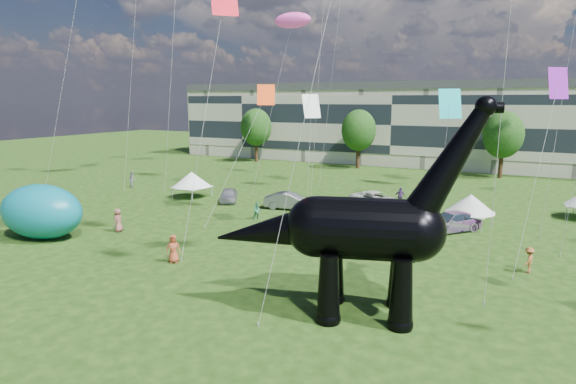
% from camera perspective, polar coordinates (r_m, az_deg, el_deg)
% --- Properties ---
extents(ground, '(220.00, 220.00, 0.00)m').
position_cam_1_polar(ground, '(22.91, -7.41, -16.05)').
color(ground, '#16330C').
rests_on(ground, ground).
extents(terrace_row, '(78.00, 11.00, 12.00)m').
position_cam_1_polar(terrace_row, '(81.28, 13.15, 7.55)').
color(terrace_row, beige).
rests_on(terrace_row, ground).
extents(tree_far_left, '(5.20, 5.20, 9.44)m').
position_cam_1_polar(tree_far_left, '(81.37, -3.81, 8.02)').
color(tree_far_left, '#382314').
rests_on(tree_far_left, ground).
extents(tree_mid_left, '(5.20, 5.20, 9.44)m').
position_cam_1_polar(tree_mid_left, '(73.77, 8.38, 7.63)').
color(tree_mid_left, '#382314').
rests_on(tree_mid_left, ground).
extents(tree_mid_right, '(5.20, 5.20, 9.44)m').
position_cam_1_polar(tree_mid_right, '(69.94, 24.18, 6.63)').
color(tree_mid_right, '#382314').
rests_on(tree_mid_right, ground).
extents(dinosaur_sculpture, '(13.31, 5.65, 10.93)m').
position_cam_1_polar(dinosaur_sculpture, '(23.26, 7.88, -4.72)').
color(dinosaur_sculpture, black).
rests_on(dinosaur_sculpture, ground).
extents(car_silver, '(3.42, 4.38, 1.40)m').
position_cam_1_polar(car_silver, '(49.81, -7.04, -0.35)').
color(car_silver, silver).
rests_on(car_silver, ground).
extents(car_grey, '(5.10, 2.60, 1.60)m').
position_cam_1_polar(car_grey, '(46.03, 0.21, -1.07)').
color(car_grey, gray).
rests_on(car_grey, ground).
extents(car_white, '(6.06, 4.53, 1.53)m').
position_cam_1_polar(car_white, '(47.58, 10.36, -0.90)').
color(car_white, white).
rests_on(car_white, ground).
extents(car_dark, '(5.14, 5.50, 1.56)m').
position_cam_1_polar(car_dark, '(40.46, 18.70, -3.37)').
color(car_dark, '#595960').
rests_on(car_dark, ground).
extents(gazebo_near, '(4.67, 4.67, 2.74)m').
position_cam_1_polar(gazebo_near, '(42.35, 20.80, -1.30)').
color(gazebo_near, silver).
rests_on(gazebo_near, ground).
extents(gazebo_left, '(4.41, 4.41, 2.80)m').
position_cam_1_polar(gazebo_left, '(52.30, -11.36, 1.46)').
color(gazebo_left, white).
rests_on(gazebo_left, ground).
extents(inflatable_teal, '(7.27, 5.28, 4.14)m').
position_cam_1_polar(inflatable_teal, '(40.61, -27.18, -2.08)').
color(inflatable_teal, '#0B7287').
rests_on(inflatable_teal, ground).
extents(visitors, '(49.71, 46.30, 1.89)m').
position_cam_1_polar(visitors, '(35.96, 2.74, -4.37)').
color(visitors, black).
rests_on(visitors, ground).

